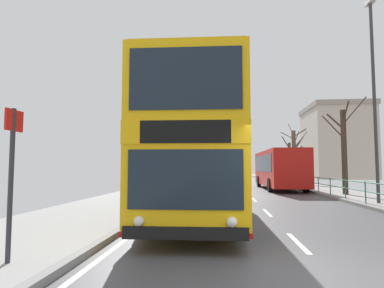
# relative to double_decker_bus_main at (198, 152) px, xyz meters

# --- Properties ---
(ground) EXTENTS (15.80, 140.00, 0.20)m
(ground) POSITION_rel_double_decker_bus_main_xyz_m (1.81, -6.73, -2.23)
(ground) COLOR #4C4C51
(double_decker_bus_main) EXTENTS (2.92, 11.32, 4.33)m
(double_decker_bus_main) POSITION_rel_double_decker_bus_main_xyz_m (0.00, 0.00, 0.00)
(double_decker_bus_main) COLOR #F4B20F
(double_decker_bus_main) RESTS_ON ground
(background_bus_far_lane) EXTENTS (2.76, 9.81, 2.96)m
(background_bus_far_lane) POSITION_rel_double_decker_bus_main_xyz_m (5.32, 13.89, -0.64)
(background_bus_far_lane) COLOR red
(background_bus_far_lane) RESTS_ON ground
(pedestrian_railing_far_kerb) EXTENTS (0.05, 33.36, 0.95)m
(pedestrian_railing_far_kerb) POSITION_rel_double_decker_bus_main_xyz_m (6.98, 8.31, -1.48)
(pedestrian_railing_far_kerb) COLOR #236B4C
(pedestrian_railing_far_kerb) RESTS_ON ground
(bus_stop_sign_near) EXTENTS (0.08, 0.44, 2.54)m
(bus_stop_sign_near) POSITION_rel_double_decker_bus_main_xyz_m (-2.64, -6.62, -0.56)
(bus_stop_sign_near) COLOR #2D2D33
(bus_stop_sign_near) RESTS_ON ground
(street_lamp_far_side) EXTENTS (0.28, 0.60, 9.21)m
(street_lamp_far_side) POSITION_rel_double_decker_bus_main_xyz_m (7.66, 3.10, 3.11)
(street_lamp_far_side) COLOR #38383D
(street_lamp_far_side) RESTS_ON ground
(bare_tree_far_00) EXTENTS (2.70, 1.81, 6.14)m
(bare_tree_far_00) POSITION_rel_double_decker_bus_main_xyz_m (8.17, 21.25, 0.68)
(bare_tree_far_00) COLOR brown
(bare_tree_far_00) RESTS_ON ground
(bare_tree_far_01) EXTENTS (1.73, 2.97, 5.39)m
(bare_tree_far_01) POSITION_rel_double_decker_bus_main_xyz_m (7.99, 7.73, 0.53)
(bare_tree_far_01) COLOR #423328
(bare_tree_far_01) RESTS_ON ground
(bare_tree_far_02) EXTENTS (2.15, 2.22, 5.48)m
(bare_tree_far_02) POSITION_rel_double_decker_bus_main_xyz_m (9.09, 27.95, 0.38)
(bare_tree_far_02) COLOR #423328
(bare_tree_far_02) RESTS_ON ground
(background_building_00) EXTENTS (8.71, 10.50, 11.28)m
(background_building_00) POSITION_rel_double_decker_bus_main_xyz_m (18.60, 39.45, 3.40)
(background_building_00) COLOR #B2A899
(background_building_00) RESTS_ON ground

